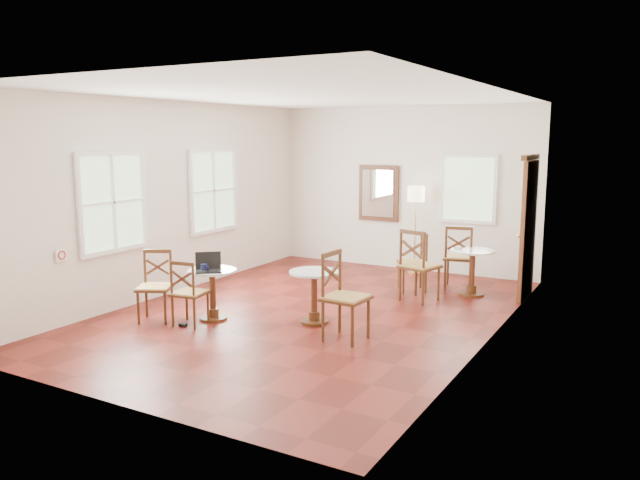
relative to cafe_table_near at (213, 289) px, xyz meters
The scene contains 17 objects.
ground 1.41m from the cafe_table_near, 42.35° to the left, with size 7.00×7.00×0.00m, color #611710.
room_shell 2.09m from the cafe_table_near, 51.66° to the left, with size 5.02×7.02×3.01m.
cafe_table_near is the anchor object (origin of this frame).
cafe_table_mid 1.38m from the cafe_table_near, 22.73° to the left, with size 0.67×0.67×0.70m.
cafe_table_back 4.04m from the cafe_table_near, 48.21° to the left, with size 0.68×0.68×0.72m.
chair_near_a 0.37m from the cafe_table_near, 107.15° to the right, with size 0.46×0.46×0.88m.
chair_near_b 0.76m from the cafe_table_near, 148.14° to the right, with size 0.59×0.59×0.94m.
chair_mid_a 3.09m from the cafe_table_near, 47.49° to the left, with size 0.61×0.61×1.10m.
chair_mid_b 1.94m from the cafe_table_near, ahead, with size 0.52×0.52×1.08m.
chair_back_a 4.11m from the cafe_table_near, 54.62° to the left, with size 0.57×0.57×1.05m.
chair_back_b 3.36m from the cafe_table_near, 57.55° to the left, with size 0.61×0.61×0.95m.
floor_lamp 4.37m from the cafe_table_near, 71.55° to the left, with size 0.31×0.31×1.59m.
laptop 0.34m from the cafe_table_near, 79.67° to the right, with size 0.44×0.43×0.24m.
mouse 0.28m from the cafe_table_near, 70.83° to the left, with size 0.11×0.07×0.04m, color black.
navy_mug 0.35m from the cafe_table_near, 93.37° to the right, with size 0.13×0.09×0.10m.
water_glass 0.31m from the cafe_table_near, 36.13° to the left, with size 0.06×0.06×0.10m, color white.
power_adapter 0.62m from the cafe_table_near, 107.33° to the right, with size 0.10×0.06×0.04m, color black.
Camera 1 is at (4.27, -7.32, 2.45)m, focal length 34.93 mm.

